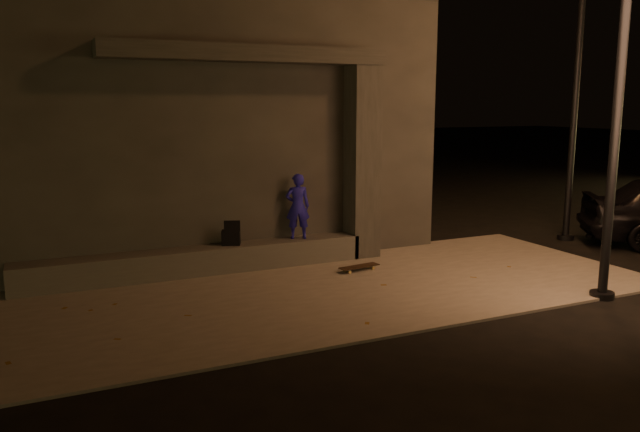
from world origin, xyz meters
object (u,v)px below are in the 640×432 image
backpack (231,236)px  street_lamp_0 (626,7)px  column (362,163)px  skateboarder (298,206)px  skateboard (359,267)px

backpack → street_lamp_0: bearing=-17.7°
street_lamp_0 → column: bearing=118.7°
skateboarder → skateboard: skateboarder is taller
backpack → street_lamp_0: street_lamp_0 is taller
skateboard → street_lamp_0: 5.73m
column → skateboarder: size_ratio=2.99×
skateboarder → street_lamp_0: street_lamp_0 is taller
column → skateboard: size_ratio=4.56×
backpack → skateboard: (2.02, -1.01, -0.53)m
skateboarder → skateboard: bearing=142.7°
skateboard → street_lamp_0: (2.70, -2.85, 4.18)m
column → skateboard: (-0.58, -1.01, -1.73)m
column → backpack: (-2.61, -0.00, -1.20)m
backpack → skateboard: backpack is taller
skateboarder → column: bearing=-163.8°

